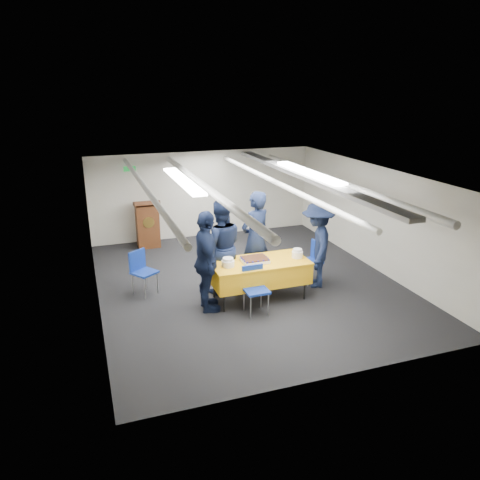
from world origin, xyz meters
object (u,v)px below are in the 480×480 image
(podium, at_px, (148,223))
(chair_left, at_px, (141,268))
(sailor_d, at_px, (317,245))
(chair_right, at_px, (313,257))
(chair_near, at_px, (254,284))
(sailor_a, at_px, (255,239))
(serving_table, at_px, (259,272))
(sailor_b, at_px, (220,247))
(sailor_c, at_px, (207,262))
(sheet_cake, at_px, (255,260))

(podium, relative_size, chair_left, 1.44)
(sailor_d, bearing_deg, chair_right, -168.54)
(chair_near, distance_m, sailor_a, 1.34)
(chair_right, relative_size, chair_left, 1.00)
(serving_table, distance_m, podium, 4.09)
(podium, relative_size, chair_near, 1.44)
(chair_left, bearing_deg, sailor_b, -17.31)
(sailor_b, distance_m, sailor_d, 1.97)
(chair_left, bearing_deg, chair_near, -39.25)
(sailor_c, relative_size, sailor_d, 1.07)
(chair_near, bearing_deg, sailor_d, 22.87)
(sailor_b, xyz_separation_m, sailor_d, (1.94, -0.35, -0.07))
(sailor_a, distance_m, sailor_c, 1.50)
(sheet_cake, distance_m, chair_near, 0.59)
(chair_left, height_order, sailor_a, sailor_a)
(sheet_cake, bearing_deg, sailor_b, 133.55)
(serving_table, xyz_separation_m, sailor_c, (-1.07, -0.13, 0.38))
(sailor_b, bearing_deg, chair_right, -175.45)
(serving_table, bearing_deg, chair_left, 154.29)
(chair_left, distance_m, sailor_d, 3.54)
(chair_right, bearing_deg, podium, 131.16)
(sailor_a, distance_m, sailor_d, 1.25)
(sheet_cake, bearing_deg, chair_near, -111.16)
(sailor_a, xyz_separation_m, sailor_d, (1.15, -0.49, -0.10))
(sailor_c, xyz_separation_m, sailor_d, (2.40, 0.33, -0.06))
(serving_table, height_order, sailor_b, sailor_b)
(sheet_cake, distance_m, sailor_a, 0.76)
(podium, xyz_separation_m, sailor_b, (0.95, -3.23, 0.34))
(chair_near, relative_size, sailor_d, 0.49)
(chair_near, height_order, chair_right, same)
(chair_right, height_order, sailor_b, sailor_b)
(podium, bearing_deg, chair_left, -101.06)
(chair_right, height_order, sailor_a, sailor_a)
(chair_near, xyz_separation_m, sailor_a, (0.46, 1.17, 0.46))
(sailor_c, bearing_deg, chair_right, -71.03)
(chair_right, height_order, sailor_c, sailor_c)
(podium, relative_size, sailor_c, 0.67)
(serving_table, relative_size, chair_right, 2.15)
(chair_right, bearing_deg, sailor_b, 176.27)
(podium, distance_m, sailor_d, 4.61)
(sheet_cake, distance_m, chair_right, 1.55)
(podium, bearing_deg, sheet_cake, -68.74)
(chair_left, relative_size, sailor_a, 0.44)
(sheet_cake, bearing_deg, sailor_d, 7.85)
(chair_right, xyz_separation_m, sailor_b, (-1.99, 0.13, 0.42))
(chair_near, xyz_separation_m, sailor_b, (-0.33, 1.02, 0.42))
(sailor_a, relative_size, sailor_c, 1.05)
(podium, bearing_deg, chair_near, -73.23)
(serving_table, relative_size, sailor_c, 0.99)
(sailor_c, distance_m, sailor_d, 2.42)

